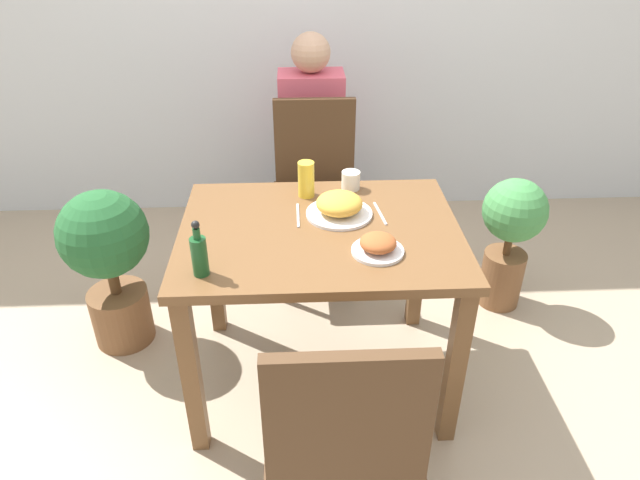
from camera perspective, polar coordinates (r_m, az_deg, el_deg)
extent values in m
plane|color=tan|center=(2.50, 0.00, -13.29)|extent=(16.00, 16.00, 0.00)
cube|color=brown|center=(2.06, 0.00, 0.76)|extent=(1.01, 0.77, 0.04)
cube|color=brown|center=(2.05, -12.73, -13.19)|extent=(0.06, 0.06, 0.69)
cube|color=brown|center=(2.09, 13.37, -12.32)|extent=(0.06, 0.06, 0.69)
cube|color=brown|center=(2.56, -10.61, -2.61)|extent=(0.06, 0.06, 0.69)
cube|color=brown|center=(2.59, 9.78, -2.09)|extent=(0.06, 0.06, 0.69)
cube|color=#4C331E|center=(1.71, 2.01, -18.34)|extent=(0.42, 0.42, 0.04)
cube|color=#4C331E|center=(1.40, 2.83, -18.04)|extent=(0.40, 0.04, 0.44)
cylinder|color=#B7B2A8|center=(2.03, 6.82, -18.47)|extent=(0.03, 0.03, 0.43)
cylinder|color=#B7B2A8|center=(2.01, -3.97, -18.92)|extent=(0.03, 0.03, 0.43)
cube|color=#4C331E|center=(2.80, -0.37, 3.75)|extent=(0.42, 0.42, 0.04)
cube|color=#4C331E|center=(2.87, -0.55, 9.79)|extent=(0.40, 0.04, 0.44)
cylinder|color=#B7B2A8|center=(2.77, -3.93, -2.44)|extent=(0.03, 0.03, 0.43)
cylinder|color=#B7B2A8|center=(2.78, 3.51, -2.25)|extent=(0.03, 0.03, 0.43)
cylinder|color=#B7B2A8|center=(3.07, -3.86, 1.33)|extent=(0.03, 0.03, 0.43)
cylinder|color=#B7B2A8|center=(3.08, 2.85, 1.49)|extent=(0.03, 0.03, 0.43)
cylinder|color=white|center=(2.13, 1.93, 2.67)|extent=(0.25, 0.25, 0.01)
ellipsoid|color=gold|center=(2.11, 1.95, 3.69)|extent=(0.17, 0.17, 0.07)
cylinder|color=white|center=(1.92, 5.78, -1.09)|extent=(0.18, 0.18, 0.01)
ellipsoid|color=#A35128|center=(1.90, 5.83, -0.26)|extent=(0.12, 0.12, 0.05)
cylinder|color=silver|center=(2.32, 3.09, 5.98)|extent=(0.07, 0.07, 0.07)
cylinder|color=gold|center=(2.25, -1.39, 6.09)|extent=(0.06, 0.06, 0.14)
cylinder|color=#194C23|center=(1.81, -11.95, -1.64)|extent=(0.05, 0.05, 0.13)
cylinder|color=#194C23|center=(1.77, -12.25, 0.63)|extent=(0.02, 0.02, 0.04)
sphere|color=black|center=(1.75, -12.36, 1.50)|extent=(0.03, 0.03, 0.03)
cube|color=silver|center=(2.13, -2.22, 2.49)|extent=(0.01, 0.18, 0.00)
cube|color=silver|center=(2.15, 6.02, 2.66)|extent=(0.03, 0.17, 0.00)
cylinder|color=brown|center=(2.74, -19.20, -7.10)|extent=(0.26, 0.26, 0.26)
cylinder|color=brown|center=(2.63, -19.90, -3.94)|extent=(0.05, 0.05, 0.11)
sphere|color=#235B2D|center=(2.51, -20.88, 0.55)|extent=(0.37, 0.37, 0.37)
cylinder|color=brown|center=(2.94, 17.67, -3.62)|extent=(0.20, 0.20, 0.28)
cylinder|color=brown|center=(2.84, 18.27, -0.55)|extent=(0.04, 0.04, 0.09)
sphere|color=#428947|center=(2.75, 18.92, 2.82)|extent=(0.29, 0.29, 0.29)
cube|color=#2D3347|center=(3.29, -0.81, 3.79)|extent=(0.28, 0.20, 0.45)
cube|color=#DB566B|center=(3.10, -0.87, 11.75)|extent=(0.34, 0.22, 0.52)
sphere|color=tan|center=(2.99, -0.93, 18.24)|extent=(0.20, 0.20, 0.20)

